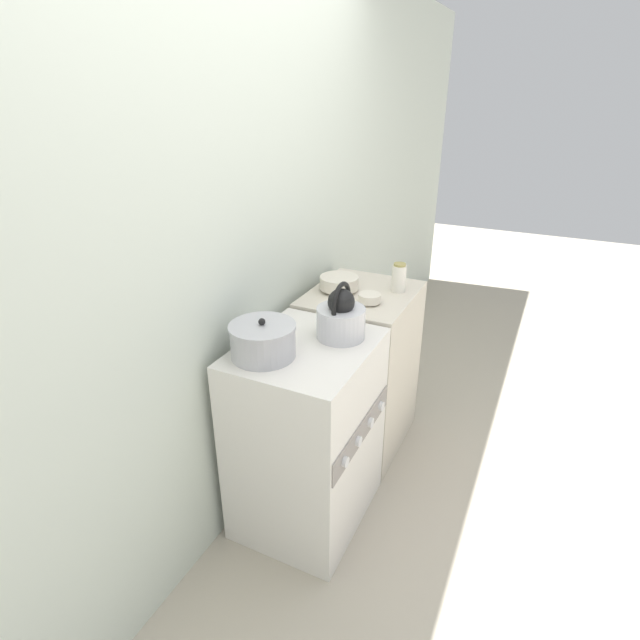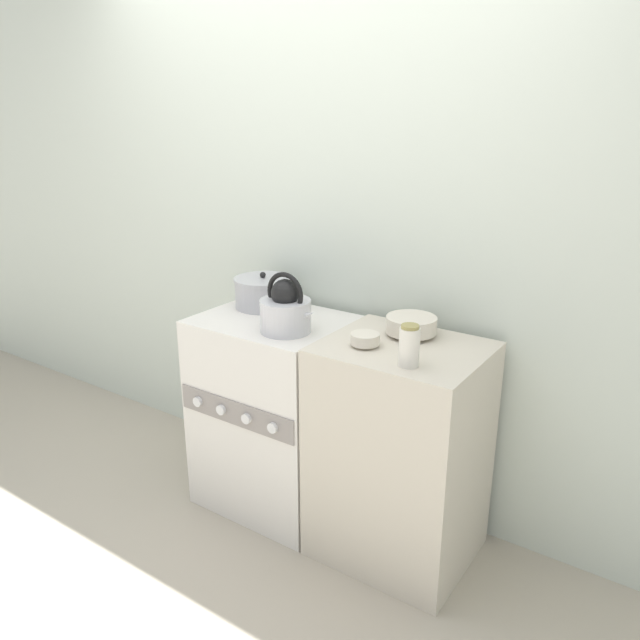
% 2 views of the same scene
% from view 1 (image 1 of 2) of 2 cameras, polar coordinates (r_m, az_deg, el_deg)
% --- Properties ---
extents(ground_plane, '(12.00, 12.00, 0.00)m').
position_cam_1_polar(ground_plane, '(2.56, 4.32, -22.59)').
color(ground_plane, '#B2A893').
extents(wall_back, '(7.00, 0.06, 2.50)m').
position_cam_1_polar(wall_back, '(2.12, -9.87, 7.04)').
color(wall_back, silver).
rests_on(wall_back, ground_plane).
extents(stove, '(0.64, 0.55, 0.91)m').
position_cam_1_polar(stove, '(2.33, -1.48, -12.96)').
color(stove, silver).
rests_on(stove, ground_plane).
extents(counter, '(0.62, 0.52, 0.92)m').
position_cam_1_polar(counter, '(2.81, 4.54, -5.59)').
color(counter, beige).
rests_on(counter, ground_plane).
extents(kettle, '(0.26, 0.21, 0.25)m').
position_cam_1_polar(kettle, '(2.13, 2.43, 0.33)').
color(kettle, silver).
rests_on(kettle, stove).
extents(cooking_pot, '(0.27, 0.27, 0.17)m').
position_cam_1_polar(cooking_pot, '(1.99, -6.54, -2.33)').
color(cooking_pot, '#B2B2B7').
rests_on(cooking_pot, stove).
extents(enamel_bowl, '(0.20, 0.20, 0.08)m').
position_cam_1_polar(enamel_bowl, '(2.61, 2.20, 4.28)').
color(enamel_bowl, beige).
rests_on(enamel_bowl, counter).
extents(small_ceramic_bowl, '(0.11, 0.11, 0.05)m').
position_cam_1_polar(small_ceramic_bowl, '(2.46, 5.66, 2.51)').
color(small_ceramic_bowl, beige).
rests_on(small_ceramic_bowl, counter).
extents(storage_jar, '(0.07, 0.07, 0.15)m').
position_cam_1_polar(storage_jar, '(2.62, 9.00, 4.80)').
color(storage_jar, silver).
rests_on(storage_jar, counter).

